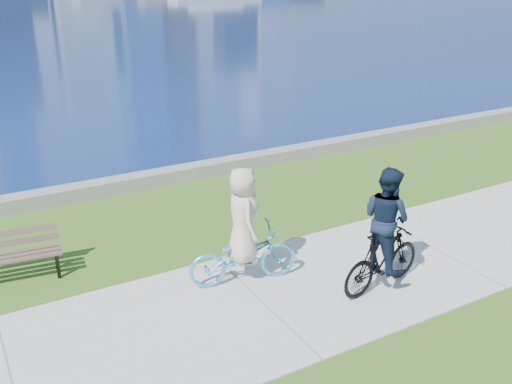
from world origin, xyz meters
TOP-DOWN VIEW (x-y plane):
  - ground at (0.00, 0.00)m, footprint 320.00×320.00m
  - concrete_path at (0.00, 0.00)m, footprint 80.00×3.50m
  - seawall at (0.00, 6.20)m, footprint 90.00×0.50m
  - park_bench at (-3.52, 2.93)m, footprint 1.76×0.79m
  - cyclist_woman at (0.05, 0.76)m, footprint 1.07×2.09m
  - cyclist_man at (2.05, -0.62)m, footprint 0.80×1.91m

SIDE VIEW (x-z plane):
  - ground at x=0.00m, z-range 0.00..0.00m
  - concrete_path at x=0.00m, z-range 0.00..0.02m
  - seawall at x=0.00m, z-range 0.00..0.35m
  - park_bench at x=-3.52m, z-range 0.10..0.98m
  - cyclist_woman at x=0.05m, z-range -0.26..1.91m
  - cyclist_man at x=2.05m, z-range -0.16..2.09m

